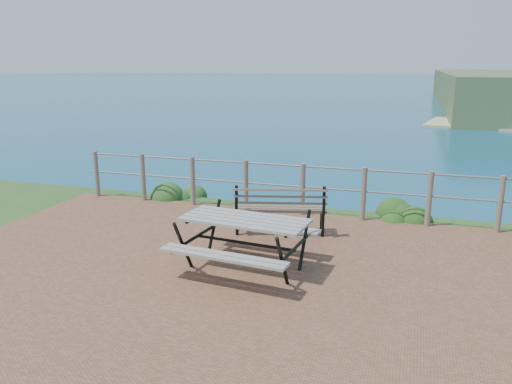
# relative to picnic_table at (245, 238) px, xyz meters

# --- Properties ---
(ground) EXTENTS (10.00, 7.00, 0.12)m
(ground) POSITION_rel_picnic_table_xyz_m (0.20, -0.52, -0.48)
(ground) COLOR brown
(ground) RESTS_ON ground
(ocean) EXTENTS (1200.00, 1200.00, 0.00)m
(ocean) POSITION_rel_picnic_table_xyz_m (0.20, 199.48, -0.48)
(ocean) COLOR #167086
(ocean) RESTS_ON ground
(safety_railing) EXTENTS (9.40, 0.10, 1.00)m
(safety_railing) POSITION_rel_picnic_table_xyz_m (0.20, 2.83, 0.10)
(safety_railing) COLOR #6B5B4C
(safety_railing) RESTS_ON ground
(picnic_table) EXTENTS (1.82, 1.52, 0.74)m
(picnic_table) POSITION_rel_picnic_table_xyz_m (0.00, 0.00, 0.00)
(picnic_table) COLOR gray
(picnic_table) RESTS_ON ground
(park_bench) EXTENTS (1.61, 0.77, 0.88)m
(park_bench) POSITION_rel_picnic_table_xyz_m (0.07, 1.64, 0.11)
(park_bench) COLOR brown
(park_bench) RESTS_ON ground
(shrub_lip_west) EXTENTS (0.81, 0.81, 0.57)m
(shrub_lip_west) POSITION_rel_picnic_table_xyz_m (-2.68, 3.38, -0.48)
(shrub_lip_west) COLOR #214C1C
(shrub_lip_west) RESTS_ON ground
(shrub_lip_east) EXTENTS (0.84, 0.84, 0.60)m
(shrub_lip_east) POSITION_rel_picnic_table_xyz_m (2.04, 3.24, -0.48)
(shrub_lip_east) COLOR #224414
(shrub_lip_east) RESTS_ON ground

